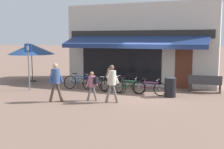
# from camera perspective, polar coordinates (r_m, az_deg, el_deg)

# --- Properties ---
(ground_plane) EXTENTS (160.00, 160.00, 0.00)m
(ground_plane) POSITION_cam_1_polar(r_m,az_deg,el_deg) (13.60, 5.63, -4.08)
(ground_plane) COLOR #846656
(shop_front) EXTENTS (8.76, 4.52, 4.65)m
(shop_front) POSITION_cam_1_polar(r_m,az_deg,el_deg) (17.38, 6.44, 6.11)
(shop_front) COLOR beige
(shop_front) RESTS_ON ground_plane
(bike_rack_rail) EXTENTS (4.32, 0.04, 0.57)m
(bike_rack_rail) POSITION_cam_1_polar(r_m,az_deg,el_deg) (14.29, 0.52, -1.51)
(bike_rack_rail) COLOR #47494F
(bike_rack_rail) RESTS_ON ground_plane
(bicycle_blue) EXTENTS (1.81, 0.52, 0.88)m
(bicycle_blue) POSITION_cam_1_polar(r_m,az_deg,el_deg) (14.95, -6.68, -1.57)
(bicycle_blue) COLOR black
(bicycle_blue) RESTS_ON ground_plane
(bicycle_black) EXTENTS (1.68, 0.76, 0.80)m
(bicycle_black) POSITION_cam_1_polar(r_m,az_deg,el_deg) (14.47, -2.96, -1.93)
(bicycle_black) COLOR black
(bicycle_black) RESTS_ON ground_plane
(bicycle_orange) EXTENTS (1.74, 0.68, 0.88)m
(bicycle_orange) POSITION_cam_1_polar(r_m,az_deg,el_deg) (14.06, -0.10, -2.03)
(bicycle_orange) COLOR black
(bicycle_orange) RESTS_ON ground_plane
(bicycle_green) EXTENTS (1.71, 0.52, 0.80)m
(bicycle_green) POSITION_cam_1_polar(r_m,az_deg,el_deg) (13.74, 3.20, -2.41)
(bicycle_green) COLOR black
(bicycle_green) RESTS_ON ground_plane
(bicycle_purple) EXTENTS (1.69, 0.52, 0.79)m
(bicycle_purple) POSITION_cam_1_polar(r_m,az_deg,el_deg) (13.48, 7.61, -2.69)
(bicycle_purple) COLOR black
(bicycle_purple) RESTS_ON ground_plane
(pedestrian_adult) EXTENTS (0.57, 0.58, 1.61)m
(pedestrian_adult) POSITION_cam_1_polar(r_m,az_deg,el_deg) (11.70, -0.06, -1.06)
(pedestrian_adult) COLOR slate
(pedestrian_adult) RESTS_ON ground_plane
(pedestrian_child) EXTENTS (0.54, 0.43, 1.29)m
(pedestrian_child) POSITION_cam_1_polar(r_m,az_deg,el_deg) (12.10, -3.99, -1.69)
(pedestrian_child) COLOR slate
(pedestrian_child) RESTS_ON ground_plane
(pedestrian_second_adult) EXTENTS (0.57, 0.59, 1.67)m
(pedestrian_second_adult) POSITION_cam_1_polar(r_m,az_deg,el_deg) (12.06, -11.40, -0.81)
(pedestrian_second_adult) COLOR #47382D
(pedestrian_second_adult) RESTS_ON ground_plane
(litter_bin) EXTENTS (0.53, 0.53, 0.99)m
(litter_bin) POSITION_cam_1_polar(r_m,az_deg,el_deg) (13.20, 11.74, -2.36)
(litter_bin) COLOR black
(litter_bin) RESTS_ON ground_plane
(parking_sign) EXTENTS (0.44, 0.07, 2.48)m
(parking_sign) POSITION_cam_1_polar(r_m,az_deg,el_deg) (15.02, -16.59, 2.57)
(parking_sign) COLOR slate
(parking_sign) RESTS_ON ground_plane
(cafe_parasol) EXTENTS (2.87, 2.87, 2.35)m
(cafe_parasol) POSITION_cam_1_polar(r_m,az_deg,el_deg) (18.20, -16.05, 4.98)
(cafe_parasol) COLOR #4C3D2D
(cafe_parasol) RESTS_ON ground_plane
(park_bench) EXTENTS (1.63, 0.55, 0.87)m
(park_bench) POSITION_cam_1_polar(r_m,az_deg,el_deg) (14.74, 18.34, -1.71)
(park_bench) COLOR #38383D
(park_bench) RESTS_ON ground_plane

